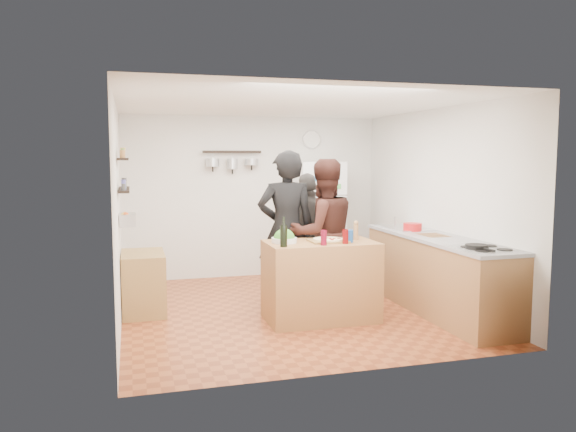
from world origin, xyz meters
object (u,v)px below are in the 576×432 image
object	(u,v)px
prep_island	(321,281)
red_bowl	(413,227)
counter_run	(437,275)
salt_canister	(349,236)
person_left	(286,230)
wall_clock	(312,140)
side_table	(143,283)
person_back	(308,236)
fridge	(318,220)
salad_bowl	(284,240)
wine_bottle	(284,236)
person_center	(323,234)
skillet	(477,247)
pepper_mill	(356,232)

from	to	relation	value
prep_island	red_bowl	size ratio (longest dim) A/B	5.25
counter_run	red_bowl	distance (m)	0.76
salt_canister	person_left	size ratio (longest dim) A/B	0.07
counter_run	wall_clock	world-z (taller)	wall_clock
side_table	person_back	bearing A→B (deg)	3.65
fridge	red_bowl	bearing A→B (deg)	-68.22
salad_bowl	wine_bottle	distance (m)	0.30
salt_canister	person_back	bearing A→B (deg)	96.34
person_center	prep_island	bearing A→B (deg)	62.57
prep_island	counter_run	xyz separation A→B (m)	(1.48, -0.03, -0.01)
salt_canister	red_bowl	distance (m)	1.30
person_center	wall_clock	world-z (taller)	wall_clock
counter_run	person_center	bearing A→B (deg)	156.87
prep_island	fridge	bearing A→B (deg)	72.06
skillet	red_bowl	world-z (taller)	red_bowl
person_center	skillet	world-z (taller)	person_center
person_back	salad_bowl	bearing A→B (deg)	66.54
fridge	side_table	size ratio (longest dim) A/B	2.25
wine_bottle	wall_clock	xyz separation A→B (m)	(1.23, 2.82, 1.12)
pepper_mill	person_back	world-z (taller)	person_back
prep_island	wine_bottle	world-z (taller)	wine_bottle
salt_canister	side_table	size ratio (longest dim) A/B	0.18
counter_run	pepper_mill	bearing A→B (deg)	175.40
person_center	wall_clock	distance (m)	2.47
person_center	person_back	xyz separation A→B (m)	(-0.03, 0.49, -0.09)
side_table	salad_bowl	bearing A→B (deg)	-28.09
pepper_mill	side_table	size ratio (longest dim) A/B	0.22
skillet	fridge	size ratio (longest dim) A/B	0.13
person_back	skillet	bearing A→B (deg)	129.97
salad_bowl	red_bowl	world-z (taller)	red_bowl
salt_canister	side_table	bearing A→B (deg)	156.31
prep_island	pepper_mill	distance (m)	0.71
prep_island	salt_canister	bearing A→B (deg)	-21.80
salad_bowl	wall_clock	distance (m)	3.05
salad_bowl	person_back	size ratio (longest dim) A/B	0.17
wine_bottle	salad_bowl	bearing A→B (deg)	73.50
wall_clock	side_table	xyz separation A→B (m)	(-2.69, -1.73, -1.78)
person_center	person_back	bearing A→B (deg)	-92.12
counter_run	red_bowl	bearing A→B (deg)	95.21
red_bowl	wall_clock	xyz separation A→B (m)	(-0.70, 2.08, 1.18)
salt_canister	fridge	world-z (taller)	fridge
salad_bowl	counter_run	bearing A→B (deg)	-2.50
red_bowl	pepper_mill	bearing A→B (deg)	-154.71
fridge	prep_island	bearing A→B (deg)	-107.94
salad_bowl	salt_canister	xyz separation A→B (m)	(0.72, -0.17, 0.04)
person_center	red_bowl	xyz separation A→B (m)	(1.23, 0.00, 0.04)
salt_canister	red_bowl	bearing A→B (deg)	29.24
counter_run	skillet	distance (m)	1.06
fridge	wall_clock	distance (m)	1.29
person_left	skillet	xyz separation A→B (m)	(1.62, -1.59, -0.03)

